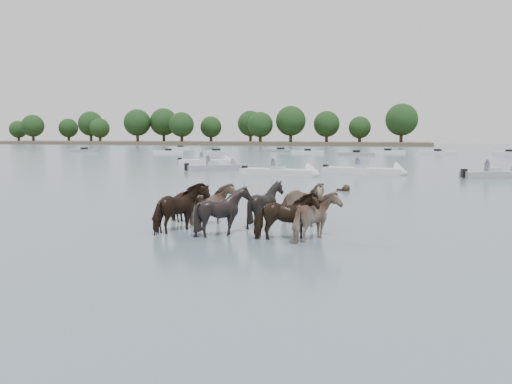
% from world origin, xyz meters
% --- Properties ---
extents(ground, '(400.00, 400.00, 0.00)m').
position_xyz_m(ground, '(0.00, 0.00, 0.00)').
color(ground, '#4D616F').
rests_on(ground, ground).
extents(shoreline, '(160.00, 30.00, 1.00)m').
position_xyz_m(shoreline, '(-70.00, 150.00, 0.50)').
color(shoreline, '#4C4233').
rests_on(shoreline, ground).
extents(pony_herd, '(6.27, 4.04, 1.62)m').
position_xyz_m(pony_herd, '(1.27, 2.30, 0.65)').
color(pony_herd, black).
rests_on(pony_herd, ground).
extents(swimming_pony, '(0.72, 0.44, 0.44)m').
position_xyz_m(swimming_pony, '(2.66, 14.90, 0.10)').
color(swimming_pony, black).
rests_on(swimming_pony, ground).
extents(motorboat_a, '(4.88, 4.37, 1.92)m').
position_xyz_m(motorboat_a, '(-9.89, 28.70, 0.23)').
color(motorboat_a, gray).
rests_on(motorboat_a, ground).
extents(motorboat_b, '(6.42, 2.69, 1.92)m').
position_xyz_m(motorboat_b, '(-2.80, 24.20, 0.22)').
color(motorboat_b, silver).
rests_on(motorboat_b, ground).
extents(motorboat_c, '(6.72, 2.87, 1.92)m').
position_xyz_m(motorboat_c, '(3.03, 27.56, 0.22)').
color(motorboat_c, silver).
rests_on(motorboat_c, ground).
extents(motorboat_d, '(4.89, 3.18, 1.92)m').
position_xyz_m(motorboat_d, '(11.99, 26.77, 0.23)').
color(motorboat_d, gray).
rests_on(motorboat_d, ground).
extents(motorboat_f, '(5.96, 2.92, 1.92)m').
position_xyz_m(motorboat_f, '(-14.14, 37.14, 0.22)').
color(motorboat_f, silver).
rests_on(motorboat_f, ground).
extents(distant_flotilla, '(108.45, 27.67, 0.93)m').
position_xyz_m(distant_flotilla, '(0.94, 72.08, 0.26)').
color(distant_flotilla, gray).
rests_on(distant_flotilla, ground).
extents(treeline, '(151.74, 21.74, 12.46)m').
position_xyz_m(treeline, '(-66.88, 148.78, 6.87)').
color(treeline, '#382619').
rests_on(treeline, ground).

